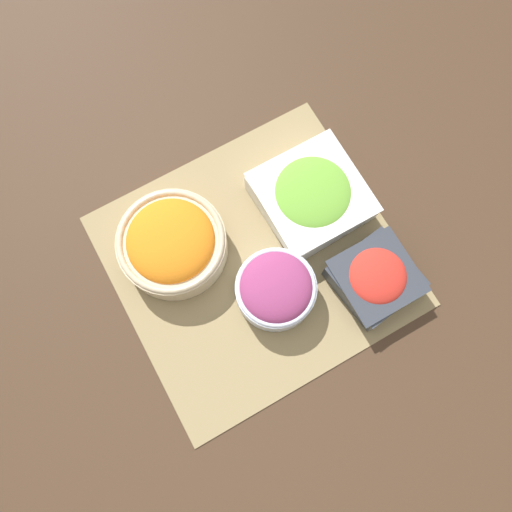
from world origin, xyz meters
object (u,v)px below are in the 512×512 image
object	(u,v)px
lettuce_bowl	(312,196)
tomato_bowl	(376,278)
onion_bowl	(274,290)
carrot_bowl	(172,243)

from	to	relation	value
lettuce_bowl	tomato_bowl	xyz separation A→B (m)	(0.02, -0.18, -0.00)
onion_bowl	tomato_bowl	world-z (taller)	onion_bowl
carrot_bowl	tomato_bowl	xyz separation A→B (m)	(0.28, -0.23, -0.01)
carrot_bowl	tomato_bowl	distance (m)	0.36
lettuce_bowl	carrot_bowl	bearing A→B (deg)	170.84
lettuce_bowl	tomato_bowl	size ratio (longest dim) A/B	1.27
lettuce_bowl	onion_bowl	bearing A→B (deg)	-141.28
tomato_bowl	lettuce_bowl	bearing A→B (deg)	96.16
onion_bowl	lettuce_bowl	world-z (taller)	onion_bowl
onion_bowl	tomato_bowl	size ratio (longest dim) A/B	0.96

